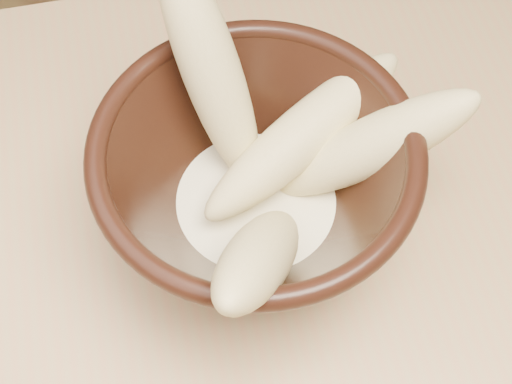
% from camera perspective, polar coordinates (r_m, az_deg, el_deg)
% --- Properties ---
extents(bowl, '(0.23, 0.23, 0.12)m').
position_cam_1_polar(bowl, '(0.51, -0.00, 0.60)').
color(bowl, black).
rests_on(bowl, table).
extents(milk_puddle, '(0.13, 0.13, 0.02)m').
position_cam_1_polar(milk_puddle, '(0.54, 0.00, -1.08)').
color(milk_puddle, '#F5EEC5').
rests_on(milk_puddle, bowl).
extents(banana_upright, '(0.09, 0.14, 0.18)m').
position_cam_1_polar(banana_upright, '(0.51, -3.64, 9.82)').
color(banana_upright, '#CDBC79').
rests_on(banana_upright, bowl).
extents(banana_right, '(0.16, 0.06, 0.13)m').
position_cam_1_polar(banana_right, '(0.51, 9.35, 3.71)').
color(banana_right, '#CDBC79').
rests_on(banana_right, bowl).
extents(banana_across, '(0.19, 0.13, 0.07)m').
position_cam_1_polar(banana_across, '(0.52, 3.84, 4.60)').
color(banana_across, '#CDBC79').
rests_on(banana_across, bowl).
extents(banana_front, '(0.11, 0.15, 0.14)m').
position_cam_1_polar(banana_front, '(0.45, 0.27, -5.23)').
color(banana_front, '#CDBC79').
rests_on(banana_front, bowl).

